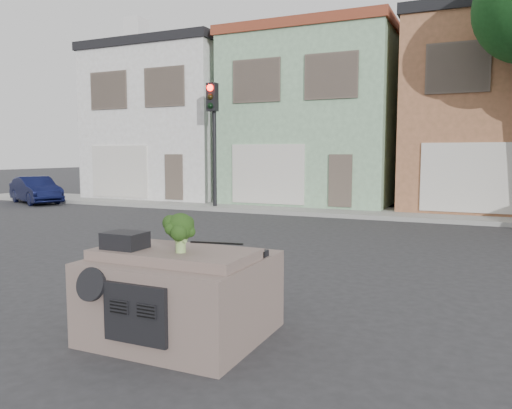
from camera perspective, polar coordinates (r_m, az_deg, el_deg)
The scene contains 11 objects.
ground_plane at distance 9.07m, azimuth 2.02°, elevation -8.64°, with size 120.00×120.00×0.00m, color #303033.
sidewalk at distance 19.05m, azimuth 14.05°, elevation -0.97°, with size 40.00×3.00×0.15m, color gray.
townhouse_white at distance 26.82m, azimuth -8.17°, elevation 8.97°, with size 7.20×8.20×7.55m, color silver.
townhouse_mint at distance 23.69m, azimuth 7.56°, elevation 9.41°, with size 7.20×8.20×7.55m, color #8AB58D.
townhouse_tan at distance 22.69m, azimuth 26.26°, elevation 9.03°, with size 7.20×8.20×7.55m, color #9E6543.
navy_sedan at distance 25.04m, azimuth -23.81°, elevation 0.12°, with size 1.30×3.74×1.23m, color #0D1136.
traffic_signal at distance 20.18m, azimuth -4.90°, elevation 6.60°, with size 0.40×0.40×5.10m, color black.
car_dashboard at distance 6.34m, azimuth -8.42°, elevation -9.82°, with size 2.00×1.80×1.12m, color #715D56.
instrument_hump at distance 6.26m, azimuth -14.74°, elevation -3.98°, with size 0.48×0.38×0.20m, color black.
wiper_arm at distance 6.39m, azimuth -4.53°, elevation -4.40°, with size 0.70×0.03×0.02m, color black.
broccoli at distance 5.85m, azimuth -8.63°, elevation -3.17°, with size 0.39×0.39×0.47m, color #1A320F.
Camera 1 is at (3.31, -8.13, 2.26)m, focal length 35.00 mm.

